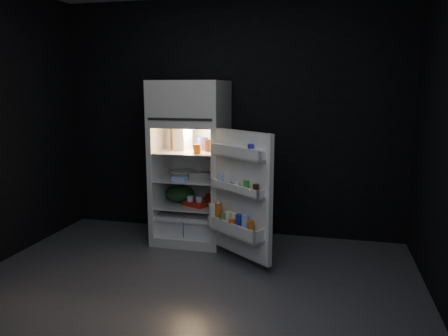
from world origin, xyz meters
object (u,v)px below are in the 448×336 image
(fridge_door, at_px, (240,197))
(yogurt_tray, at_px, (195,204))
(egg_carton, at_px, (202,176))
(refrigerator, at_px, (191,156))
(milk_jug, at_px, (183,139))

(fridge_door, relative_size, yogurt_tray, 4.84)
(fridge_door, distance_m, egg_carton, 0.74)
(refrigerator, xyz_separation_m, yogurt_tray, (0.08, -0.14, -0.50))
(refrigerator, bearing_deg, fridge_door, -41.72)
(refrigerator, relative_size, yogurt_tray, 7.06)
(fridge_door, bearing_deg, refrigerator, 138.28)
(milk_jug, relative_size, yogurt_tray, 0.95)
(egg_carton, xyz_separation_m, yogurt_tray, (-0.06, -0.04, -0.31))
(fridge_door, xyz_separation_m, yogurt_tray, (-0.59, 0.46, -0.23))
(refrigerator, height_order, egg_carton, refrigerator)
(refrigerator, distance_m, egg_carton, 0.26)
(milk_jug, distance_m, egg_carton, 0.46)
(milk_jug, bearing_deg, egg_carton, 3.24)
(fridge_door, height_order, yogurt_tray, fridge_door)
(refrigerator, distance_m, yogurt_tray, 0.53)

